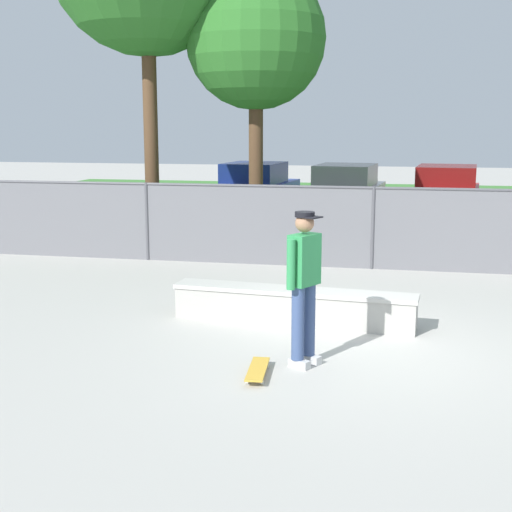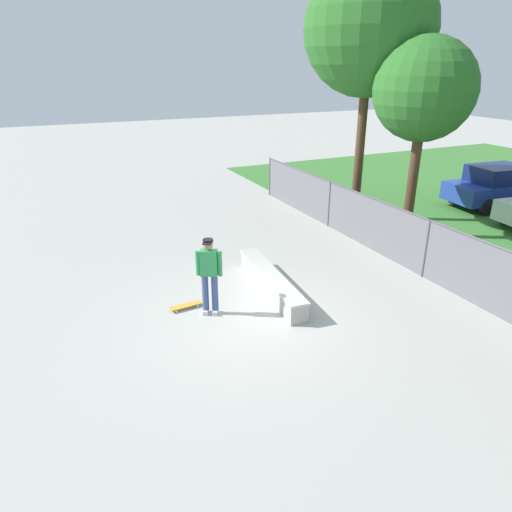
{
  "view_description": "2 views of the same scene",
  "coord_description": "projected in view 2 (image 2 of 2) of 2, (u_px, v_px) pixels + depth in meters",
  "views": [
    {
      "loc": [
        0.54,
        -8.72,
        2.83
      ],
      "look_at": [
        -1.53,
        1.29,
        0.92
      ],
      "focal_mm": 49.74,
      "sensor_mm": 36.0,
      "label": 1
    },
    {
      "loc": [
        8.53,
        -3.77,
        5.42
      ],
      "look_at": [
        -0.6,
        0.48,
        1.21
      ],
      "focal_mm": 32.63,
      "sensor_mm": 36.0,
      "label": 2
    }
  ],
  "objects": [
    {
      "name": "car_blue",
      "position": [
        498.0,
        186.0,
        18.6
      ],
      "size": [
        2.33,
        4.36,
        1.66
      ],
      "color": "#233D9E",
      "rests_on": "ground"
    },
    {
      "name": "skateboarder",
      "position": [
        209.0,
        273.0,
        10.47
      ],
      "size": [
        0.41,
        0.54,
        1.84
      ],
      "color": "beige",
      "rests_on": "ground"
    },
    {
      "name": "skateboard",
      "position": [
        186.0,
        306.0,
        11.04
      ],
      "size": [
        0.26,
        0.81,
        0.09
      ],
      "color": "gold",
      "rests_on": "ground"
    },
    {
      "name": "ground_plane",
      "position": [
        248.0,
        317.0,
        10.69
      ],
      "size": [
        80.0,
        80.0,
        0.0
      ],
      "primitive_type": "plane",
      "color": "#ADAAA3"
    },
    {
      "name": "chainlink_fence",
      "position": [
        427.0,
        246.0,
        12.38
      ],
      "size": [
        18.76,
        0.07,
        1.63
      ],
      "color": "#4C4C51",
      "rests_on": "ground"
    },
    {
      "name": "concrete_ledge",
      "position": [
        271.0,
        282.0,
        11.79
      ],
      "size": [
        3.55,
        0.78,
        0.51
      ],
      "color": "#A8A59E",
      "rests_on": "ground"
    },
    {
      "name": "tree_near_right",
      "position": [
        424.0,
        91.0,
        13.92
      ],
      "size": [
        3.08,
        3.08,
        6.21
      ],
      "color": "#513823",
      "rests_on": "ground"
    },
    {
      "name": "tree_near_left",
      "position": [
        370.0,
        29.0,
        15.02
      ],
      "size": [
        4.31,
        4.31,
        8.58
      ],
      "color": "#513823",
      "rests_on": "ground"
    }
  ]
}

